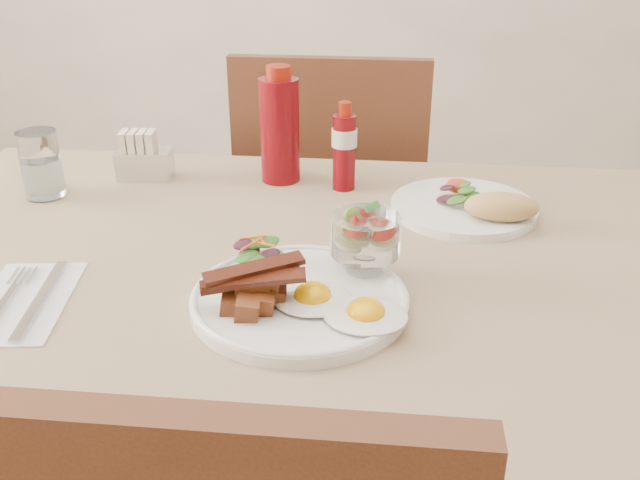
% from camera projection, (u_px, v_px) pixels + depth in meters
% --- Properties ---
extents(table, '(1.33, 0.88, 0.75)m').
position_uv_depth(table, '(295.00, 313.00, 1.07)').
color(table, brown).
rests_on(table, ground).
extents(chair_far, '(0.42, 0.42, 0.93)m').
position_uv_depth(chair_far, '(333.00, 217.00, 1.72)').
color(chair_far, brown).
rests_on(chair_far, ground).
extents(main_plate, '(0.28, 0.28, 0.02)m').
position_uv_depth(main_plate, '(300.00, 300.00, 0.91)').
color(main_plate, white).
rests_on(main_plate, table).
extents(fried_eggs, '(0.19, 0.14, 0.03)m').
position_uv_depth(fried_eggs, '(339.00, 305.00, 0.87)').
color(fried_eggs, white).
rests_on(fried_eggs, main_plate).
extents(bacon_potato_pile, '(0.13, 0.09, 0.05)m').
position_uv_depth(bacon_potato_pile, '(254.00, 289.00, 0.87)').
color(bacon_potato_pile, brown).
rests_on(bacon_potato_pile, main_plate).
extents(side_salad, '(0.07, 0.07, 0.04)m').
position_uv_depth(side_salad, '(259.00, 253.00, 0.98)').
color(side_salad, '#215416').
rests_on(side_salad, main_plate).
extents(fruit_cup, '(0.09, 0.09, 0.09)m').
position_uv_depth(fruit_cup, '(365.00, 235.00, 0.95)').
color(fruit_cup, white).
rests_on(fruit_cup, main_plate).
extents(second_plate, '(0.24, 0.24, 0.06)m').
position_uv_depth(second_plate, '(472.00, 206.00, 1.17)').
color(second_plate, white).
rests_on(second_plate, table).
extents(ketchup_bottle, '(0.08, 0.08, 0.21)m').
position_uv_depth(ketchup_bottle, '(280.00, 128.00, 1.28)').
color(ketchup_bottle, '#63050B').
rests_on(ketchup_bottle, table).
extents(hot_sauce_bottle, '(0.05, 0.05, 0.16)m').
position_uv_depth(hot_sauce_bottle, '(344.00, 148.00, 1.25)').
color(hot_sauce_bottle, '#63050B').
rests_on(hot_sauce_bottle, table).
extents(sugar_caddy, '(0.10, 0.06, 0.09)m').
position_uv_depth(sugar_caddy, '(143.00, 159.00, 1.31)').
color(sugar_caddy, silver).
rests_on(sugar_caddy, table).
extents(water_glass, '(0.07, 0.07, 0.12)m').
position_uv_depth(water_glass, '(42.00, 168.00, 1.23)').
color(water_glass, white).
rests_on(water_glass, table).
extents(napkin_cutlery, '(0.14, 0.22, 0.01)m').
position_uv_depth(napkin_cutlery, '(24.00, 301.00, 0.92)').
color(napkin_cutlery, silver).
rests_on(napkin_cutlery, table).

